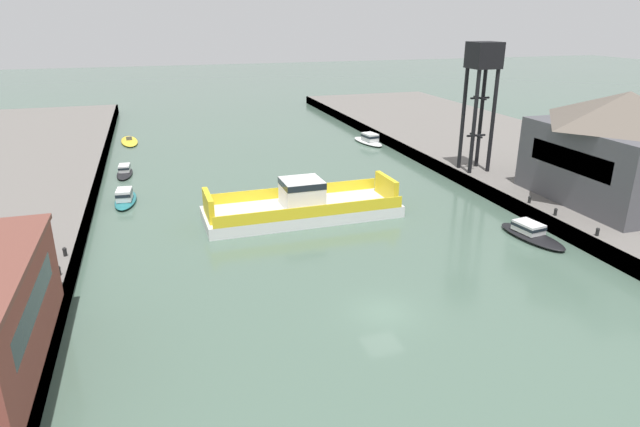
# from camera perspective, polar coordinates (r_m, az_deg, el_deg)

# --- Properties ---
(ground_plane) EXTENTS (400.00, 400.00, 0.00)m
(ground_plane) POSITION_cam_1_polar(r_m,az_deg,el_deg) (36.82, 6.70, -10.33)
(ground_plane) COLOR #4C6656
(quay_right) EXTENTS (28.00, 140.00, 1.47)m
(quay_right) POSITION_cam_1_polar(r_m,az_deg,el_deg) (70.28, 26.01, 3.36)
(quay_right) COLOR slate
(quay_right) RESTS_ON ground
(chain_ferry) EXTENTS (19.13, 7.04, 3.82)m
(chain_ferry) POSITION_cam_1_polar(r_m,az_deg,el_deg) (52.67, -1.90, 0.80)
(chain_ferry) COLOR silver
(chain_ferry) RESTS_ON ground
(moored_boat_near_left) EXTENTS (2.17, 5.92, 1.22)m
(moored_boat_near_left) POSITION_cam_1_polar(r_m,az_deg,el_deg) (71.40, -19.92, 4.22)
(moored_boat_near_left) COLOR black
(moored_boat_near_left) RESTS_ON ground
(moored_boat_near_right) EXTENTS (3.10, 8.34, 0.89)m
(moored_boat_near_right) POSITION_cam_1_polar(r_m,az_deg,el_deg) (89.92, -19.47, 7.21)
(moored_boat_near_right) COLOR yellow
(moored_boat_near_right) RESTS_ON ground
(moored_boat_mid_left) EXTENTS (3.48, 7.62, 1.67)m
(moored_boat_mid_left) POSITION_cam_1_polar(r_m,az_deg,el_deg) (84.32, 5.17, 7.77)
(moored_boat_mid_left) COLOR white
(moored_boat_mid_left) RESTS_ON ground
(moored_boat_mid_right) EXTENTS (2.63, 6.64, 1.60)m
(moored_boat_mid_right) POSITION_cam_1_polar(r_m,az_deg,el_deg) (60.39, -19.88, 1.58)
(moored_boat_mid_right) COLOR #237075
(moored_boat_mid_right) RESTS_ON ground
(moored_boat_far_left) EXTENTS (3.42, 7.34, 1.38)m
(moored_boat_far_left) POSITION_cam_1_polar(r_m,az_deg,el_deg) (51.34, 21.35, -1.92)
(moored_boat_far_left) COLOR black
(moored_boat_far_left) RESTS_ON ground
(warehouse_shed) EXTENTS (11.56, 14.85, 10.56)m
(warehouse_shed) POSITION_cam_1_polar(r_m,az_deg,el_deg) (59.41, 29.11, 6.11)
(warehouse_shed) COLOR #4C4C51
(warehouse_shed) RESTS_ON quay_right
(crane_tower) EXTENTS (3.10, 3.10, 14.45)m
(crane_tower) POSITION_cam_1_polar(r_m,az_deg,el_deg) (64.72, 16.77, 14.07)
(crane_tower) COLOR black
(crane_tower) RESTS_ON quay_right
(bollard_left_fore) EXTENTS (0.32, 0.32, 0.71)m
(bollard_left_fore) POSITION_cam_1_polar(r_m,az_deg,el_deg) (30.88, -29.07, -15.56)
(bollard_left_fore) COLOR black
(bollard_left_fore) RESTS_ON quay_left
(bollard_left_mid) EXTENTS (0.32, 0.32, 0.71)m
(bollard_left_mid) POSITION_cam_1_polar(r_m,az_deg,el_deg) (36.95, -27.05, -9.19)
(bollard_left_mid) COLOR black
(bollard_left_mid) RESTS_ON quay_left
(bollard_right_mid) EXTENTS (0.32, 0.32, 0.71)m
(bollard_right_mid) POSITION_cam_1_polar(r_m,az_deg,el_deg) (50.14, 27.24, -1.68)
(bollard_right_mid) COLOR black
(bollard_right_mid) RESTS_ON quay_right
(bollard_left_aft) EXTENTS (0.32, 0.32, 0.71)m
(bollard_left_aft) POSITION_cam_1_polar(r_m,az_deg,el_deg) (42.16, -25.88, -5.39)
(bollard_left_aft) COLOR black
(bollard_left_aft) RESTS_ON quay_left
(bollard_right_aft) EXTENTS (0.32, 0.32, 0.71)m
(bollard_right_aft) POSITION_cam_1_polar(r_m,az_deg,el_deg) (53.58, 23.61, 0.21)
(bollard_right_aft) COLOR black
(bollard_right_aft) RESTS_ON quay_right
(bollard_left_far) EXTENTS (0.32, 0.32, 0.71)m
(bollard_left_far) POSITION_cam_1_polar(r_m,az_deg,el_deg) (45.23, -25.33, -3.61)
(bollard_left_far) COLOR black
(bollard_left_far) RESTS_ON quay_left
(bollard_right_far) EXTENTS (0.32, 0.32, 0.71)m
(bollard_right_far) POSITION_cam_1_polar(r_m,az_deg,el_deg) (56.23, 21.25, 1.43)
(bollard_right_far) COLOR black
(bollard_right_far) RESTS_ON quay_right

